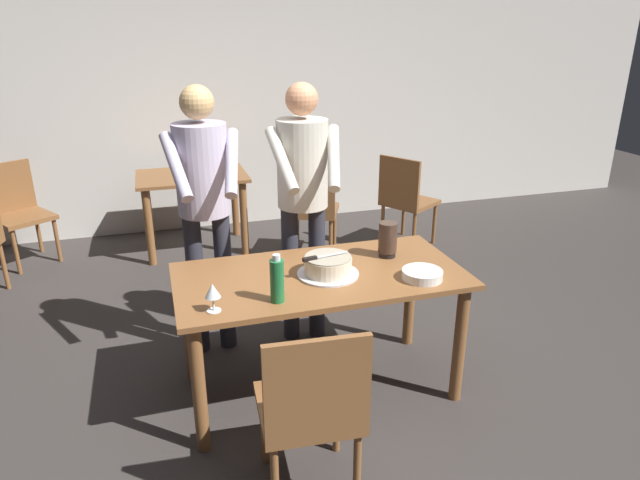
# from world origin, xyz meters

# --- Properties ---
(ground_plane) EXTENTS (14.00, 14.00, 0.00)m
(ground_plane) POSITION_xyz_m (0.00, 0.00, 0.00)
(ground_plane) COLOR #383330
(back_wall) EXTENTS (10.00, 0.12, 2.70)m
(back_wall) POSITION_xyz_m (0.00, 3.19, 1.35)
(back_wall) COLOR silver
(back_wall) RESTS_ON ground_plane
(main_dining_table) EXTENTS (1.59, 0.79, 0.75)m
(main_dining_table) POSITION_xyz_m (0.00, 0.00, 0.63)
(main_dining_table) COLOR brown
(main_dining_table) RESTS_ON ground_plane
(cake_on_platter) EXTENTS (0.34, 0.34, 0.11)m
(cake_on_platter) POSITION_xyz_m (0.04, -0.03, 0.80)
(cake_on_platter) COLOR silver
(cake_on_platter) RESTS_ON main_dining_table
(cake_knife) EXTENTS (0.27, 0.07, 0.02)m
(cake_knife) POSITION_xyz_m (-0.03, -0.04, 0.87)
(cake_knife) COLOR silver
(cake_knife) RESTS_ON cake_on_platter
(plate_stack) EXTENTS (0.22, 0.22, 0.05)m
(plate_stack) POSITION_xyz_m (0.51, -0.22, 0.78)
(plate_stack) COLOR white
(plate_stack) RESTS_ON main_dining_table
(wine_glass_near) EXTENTS (0.08, 0.08, 0.14)m
(wine_glass_near) POSITION_xyz_m (-0.61, -0.27, 0.85)
(wine_glass_near) COLOR silver
(wine_glass_near) RESTS_ON main_dining_table
(water_bottle) EXTENTS (0.07, 0.07, 0.25)m
(water_bottle) POSITION_xyz_m (-0.30, -0.25, 0.86)
(water_bottle) COLOR #1E6B38
(water_bottle) RESTS_ON main_dining_table
(hurricane_lamp) EXTENTS (0.11, 0.11, 0.21)m
(hurricane_lamp) POSITION_xyz_m (0.45, 0.12, 0.86)
(hurricane_lamp) COLOR black
(hurricane_lamp) RESTS_ON main_dining_table
(person_cutting_cake) EXTENTS (0.47, 0.56, 1.72)m
(person_cutting_cake) POSITION_xyz_m (0.07, 0.61, 1.08)
(person_cutting_cake) COLOR #2D2D38
(person_cutting_cake) RESTS_ON ground_plane
(person_standing_beside) EXTENTS (0.47, 0.55, 1.72)m
(person_standing_beside) POSITION_xyz_m (-0.55, 0.64, 1.08)
(person_standing_beside) COLOR #2D2D38
(person_standing_beside) RESTS_ON ground_plane
(chair_near_side) EXTENTS (0.47, 0.47, 0.90)m
(chair_near_side) POSITION_xyz_m (-0.27, -0.77, 0.49)
(chair_near_side) COLOR brown
(chair_near_side) RESTS_ON ground_plane
(background_table) EXTENTS (1.00, 0.70, 0.74)m
(background_table) POSITION_xyz_m (-0.49, 2.49, 0.58)
(background_table) COLOR brown
(background_table) RESTS_ON ground_plane
(background_chair_0) EXTENTS (0.61, 0.61, 0.90)m
(background_chair_0) POSITION_xyz_m (-2.03, 2.65, 0.49)
(background_chair_0) COLOR brown
(background_chair_0) RESTS_ON ground_plane
(background_chair_1) EXTENTS (0.58, 0.58, 0.90)m
(background_chair_1) POSITION_xyz_m (0.52, 1.97, 0.49)
(background_chair_1) COLOR brown
(background_chair_1) RESTS_ON ground_plane
(background_chair_2) EXTENTS (0.60, 0.60, 0.90)m
(background_chair_2) POSITION_xyz_m (1.46, 1.98, 0.49)
(background_chair_2) COLOR brown
(background_chair_2) RESTS_ON ground_plane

